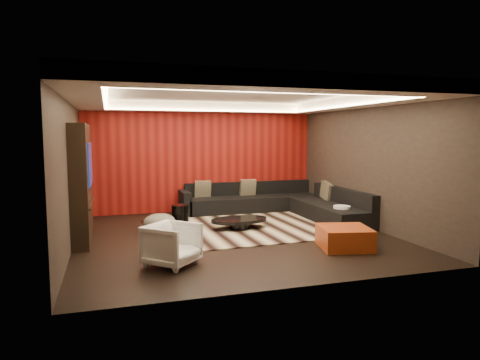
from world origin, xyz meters
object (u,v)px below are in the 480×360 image
object	(u,v)px
orange_ottoman	(344,238)
armchair	(172,245)
sectional_sofa	(280,204)
white_side_table	(342,216)
drum_stool	(180,215)
coffee_table	(239,223)

from	to	relation	value
orange_ottoman	armchair	bearing A→B (deg)	-177.64
orange_ottoman	sectional_sofa	bearing A→B (deg)	87.85
armchair	sectional_sofa	world-z (taller)	sectional_sofa
white_side_table	sectional_sofa	xyz separation A→B (m)	(-0.77, 1.69, 0.03)
drum_stool	white_side_table	bearing A→B (deg)	-18.67
orange_ottoman	white_side_table	bearing A→B (deg)	61.10
armchair	coffee_table	bearing A→B (deg)	5.05
white_side_table	coffee_table	bearing A→B (deg)	169.62
coffee_table	white_side_table	xyz separation A→B (m)	(2.22, -0.41, 0.10)
white_side_table	orange_ottoman	bearing A→B (deg)	-118.90
drum_stool	orange_ottoman	world-z (taller)	drum_stool
white_side_table	sectional_sofa	world-z (taller)	sectional_sofa
orange_ottoman	armchair	xyz separation A→B (m)	(-3.06, -0.13, 0.14)
armchair	sectional_sofa	distance (m)	4.68
sectional_sofa	coffee_table	bearing A→B (deg)	-138.59
white_side_table	sectional_sofa	distance (m)	1.86
coffee_table	sectional_sofa	world-z (taller)	sectional_sofa
drum_stool	sectional_sofa	bearing A→B (deg)	12.03
drum_stool	orange_ottoman	xyz separation A→B (m)	(2.48, -2.75, -0.05)
orange_ottoman	drum_stool	bearing A→B (deg)	132.02
coffee_table	sectional_sofa	xyz separation A→B (m)	(1.46, 1.29, 0.14)
sectional_sofa	armchair	bearing A→B (deg)	-132.90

